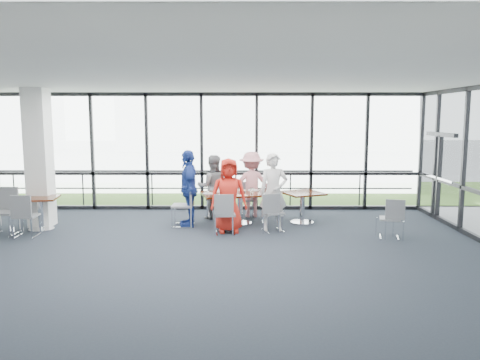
{
  "coord_description": "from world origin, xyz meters",
  "views": [
    {
      "loc": [
        1.1,
        -7.77,
        2.55
      ],
      "look_at": [
        1.06,
        2.93,
        1.1
      ],
      "focal_mm": 35.0,
      "sensor_mm": 36.0,
      "label": 1
    }
  ],
  "objects_px": {
    "chair_main_end": "(183,206)",
    "diner_far_left": "(213,187)",
    "diner_near_right": "(273,192)",
    "chair_main_nl": "(225,214)",
    "chair_spare_r": "(390,219)",
    "chair_main_fr": "(247,200)",
    "diner_end": "(189,188)",
    "side_table_left": "(40,203)",
    "diner_far_right": "(252,184)",
    "chair_main_fl": "(216,198)",
    "side_table_right": "(302,197)",
    "main_table": "(240,198)",
    "chair_spare_lb": "(4,212)",
    "chair_spare_la": "(26,216)",
    "structural_column": "(39,158)",
    "chair_main_nr": "(273,213)",
    "diner_near_left": "(229,195)"
  },
  "relations": [
    {
      "from": "side_table_right",
      "to": "chair_spare_la",
      "type": "bearing_deg",
      "value": -167.31
    },
    {
      "from": "diner_far_right",
      "to": "main_table",
      "type": "bearing_deg",
      "value": 65.19
    },
    {
      "from": "chair_main_fr",
      "to": "structural_column",
      "type": "bearing_deg",
      "value": 1.0
    },
    {
      "from": "chair_main_fr",
      "to": "chair_main_end",
      "type": "distance_m",
      "value": 1.93
    },
    {
      "from": "chair_main_nl",
      "to": "chair_spare_lb",
      "type": "height_order",
      "value": "chair_spare_lb"
    },
    {
      "from": "side_table_right",
      "to": "diner_near_right",
      "type": "bearing_deg",
      "value": -134.57
    },
    {
      "from": "side_table_left",
      "to": "chair_main_end",
      "type": "relative_size",
      "value": 0.87
    },
    {
      "from": "diner_far_right",
      "to": "chair_main_fr",
      "type": "relative_size",
      "value": 1.97
    },
    {
      "from": "side_table_right",
      "to": "diner_end",
      "type": "relative_size",
      "value": 0.63
    },
    {
      "from": "chair_main_nl",
      "to": "chair_main_fl",
      "type": "distance_m",
      "value": 1.77
    },
    {
      "from": "structural_column",
      "to": "chair_main_fl",
      "type": "bearing_deg",
      "value": 13.21
    },
    {
      "from": "chair_main_nl",
      "to": "chair_spare_r",
      "type": "bearing_deg",
      "value": -10.71
    },
    {
      "from": "diner_far_left",
      "to": "diner_end",
      "type": "distance_m",
      "value": 0.98
    },
    {
      "from": "side_table_left",
      "to": "diner_far_right",
      "type": "relative_size",
      "value": 0.51
    },
    {
      "from": "chair_spare_lb",
      "to": "chair_spare_r",
      "type": "height_order",
      "value": "chair_spare_lb"
    },
    {
      "from": "chair_spare_lb",
      "to": "chair_main_fl",
      "type": "bearing_deg",
      "value": -156.0
    },
    {
      "from": "chair_main_nl",
      "to": "chair_main_fr",
      "type": "xyz_separation_m",
      "value": [
        0.51,
        1.92,
        -0.02
      ]
    },
    {
      "from": "chair_main_fl",
      "to": "diner_near_right",
      "type": "bearing_deg",
      "value": 134.44
    },
    {
      "from": "structural_column",
      "to": "chair_spare_la",
      "type": "height_order",
      "value": "structural_column"
    },
    {
      "from": "diner_far_left",
      "to": "chair_spare_r",
      "type": "xyz_separation_m",
      "value": [
        3.85,
        -1.92,
        -0.39
      ]
    },
    {
      "from": "diner_near_left",
      "to": "side_table_right",
      "type": "bearing_deg",
      "value": 20.32
    },
    {
      "from": "structural_column",
      "to": "chair_spare_r",
      "type": "height_order",
      "value": "structural_column"
    },
    {
      "from": "diner_near_left",
      "to": "chair_spare_lb",
      "type": "distance_m",
      "value": 4.87
    },
    {
      "from": "side_table_left",
      "to": "chair_spare_la",
      "type": "xyz_separation_m",
      "value": [
        -0.04,
        -0.63,
        -0.16
      ]
    },
    {
      "from": "chair_main_end",
      "to": "chair_spare_r",
      "type": "relative_size",
      "value": 1.18
    },
    {
      "from": "side_table_right",
      "to": "chair_main_end",
      "type": "distance_m",
      "value": 2.87
    },
    {
      "from": "chair_main_fl",
      "to": "chair_main_end",
      "type": "distance_m",
      "value": 1.23
    },
    {
      "from": "chair_spare_lb",
      "to": "chair_main_nr",
      "type": "bearing_deg",
      "value": -174.83
    },
    {
      "from": "side_table_left",
      "to": "chair_main_end",
      "type": "bearing_deg",
      "value": 6.56
    },
    {
      "from": "diner_near_right",
      "to": "chair_main_fr",
      "type": "distance_m",
      "value": 1.73
    },
    {
      "from": "diner_end",
      "to": "chair_main_fr",
      "type": "xyz_separation_m",
      "value": [
        1.38,
        1.15,
        -0.47
      ]
    },
    {
      "from": "diner_near_left",
      "to": "chair_main_fl",
      "type": "bearing_deg",
      "value": 96.68
    },
    {
      "from": "chair_spare_r",
      "to": "chair_main_nr",
      "type": "bearing_deg",
      "value": -179.16
    },
    {
      "from": "diner_far_right",
      "to": "chair_main_end",
      "type": "relative_size",
      "value": 1.69
    },
    {
      "from": "chair_main_nr",
      "to": "structural_column",
      "type": "bearing_deg",
      "value": 156.52
    },
    {
      "from": "diner_far_left",
      "to": "chair_main_end",
      "type": "height_order",
      "value": "diner_far_left"
    },
    {
      "from": "chair_main_nr",
      "to": "chair_spare_la",
      "type": "relative_size",
      "value": 0.94
    },
    {
      "from": "side_table_left",
      "to": "diner_near_right",
      "type": "distance_m",
      "value": 5.27
    },
    {
      "from": "diner_far_right",
      "to": "chair_main_fr",
      "type": "height_order",
      "value": "diner_far_right"
    },
    {
      "from": "diner_end",
      "to": "chair_main_nl",
      "type": "bearing_deg",
      "value": 38.03
    },
    {
      "from": "chair_spare_r",
      "to": "diner_far_right",
      "type": "bearing_deg",
      "value": 157.18
    },
    {
      "from": "diner_far_left",
      "to": "chair_main_nr",
      "type": "height_order",
      "value": "diner_far_left"
    },
    {
      "from": "main_table",
      "to": "chair_spare_lb",
      "type": "height_order",
      "value": "chair_spare_lb"
    },
    {
      "from": "chair_main_end",
      "to": "diner_far_left",
      "type": "bearing_deg",
      "value": 143.6
    },
    {
      "from": "chair_spare_la",
      "to": "chair_main_nl",
      "type": "bearing_deg",
      "value": 1.87
    },
    {
      "from": "side_table_left",
      "to": "chair_spare_lb",
      "type": "height_order",
      "value": "chair_spare_lb"
    },
    {
      "from": "side_table_left",
      "to": "diner_end",
      "type": "xyz_separation_m",
      "value": [
        3.32,
        0.39,
        0.28
      ]
    },
    {
      "from": "chair_main_nr",
      "to": "diner_far_right",
      "type": "bearing_deg",
      "value": 88.07
    },
    {
      "from": "structural_column",
      "to": "chair_main_nr",
      "type": "bearing_deg",
      "value": -5.66
    },
    {
      "from": "chair_main_end",
      "to": "diner_near_right",
      "type": "bearing_deg",
      "value": 80.49
    }
  ]
}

